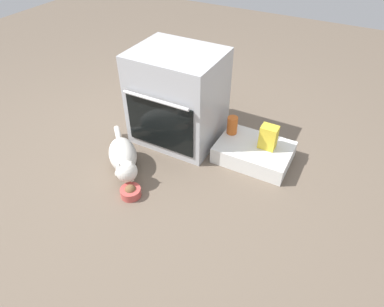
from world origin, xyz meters
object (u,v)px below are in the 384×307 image
(pantry_cabinet, at_px, (254,152))
(snack_bag, at_px, (268,137))
(oven, at_px, (178,98))
(food_bowl, at_px, (131,192))
(sauce_jar, at_px, (232,125))
(cat, at_px, (123,157))

(pantry_cabinet, bearing_deg, snack_bag, 16.11)
(oven, distance_m, food_bowl, 0.81)
(snack_bag, bearing_deg, sauce_jar, 171.66)
(oven, bearing_deg, sauce_jar, 11.14)
(pantry_cabinet, bearing_deg, food_bowl, -128.09)
(pantry_cabinet, xyz_separation_m, snack_bag, (0.08, 0.02, 0.15))
(pantry_cabinet, bearing_deg, cat, -144.48)
(food_bowl, height_order, sauce_jar, sauce_jar)
(pantry_cabinet, height_order, sauce_jar, sauce_jar)
(pantry_cabinet, distance_m, cat, 0.96)
(cat, xyz_separation_m, sauce_jar, (0.57, 0.63, 0.08))
(sauce_jar, bearing_deg, snack_bag, -8.34)
(food_bowl, xyz_separation_m, cat, (-0.19, 0.19, 0.08))
(oven, bearing_deg, food_bowl, -85.84)
(food_bowl, bearing_deg, snack_bag, 49.10)
(food_bowl, bearing_deg, cat, 135.25)
(oven, relative_size, cat, 1.37)
(oven, distance_m, sauce_jar, 0.47)
(oven, height_order, snack_bag, oven)
(food_bowl, relative_size, snack_bag, 0.77)
(oven, relative_size, snack_bag, 4.03)
(food_bowl, bearing_deg, sauce_jar, 65.44)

